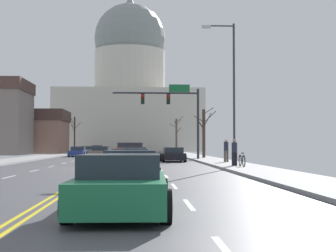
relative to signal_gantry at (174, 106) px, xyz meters
name	(u,v)px	position (x,y,z in m)	size (l,w,h in m)	color
ground	(103,167)	(-5.39, -13.81, -4.94)	(20.00, 180.00, 0.20)	#4A4A4F
signal_gantry	(174,106)	(0.00, 0.00, 0.00)	(7.91, 0.41, 6.80)	#28282D
street_lamp_right	(230,83)	(2.57, -14.17, 0.36)	(2.09, 0.24, 8.93)	#333338
capitol_building	(130,92)	(-5.39, 60.99, 7.71)	(30.09, 21.16, 34.34)	beige
sedan_near_00	(173,155)	(-0.34, -3.48, -4.41)	(2.06, 4.50, 1.19)	black
pickup_truck_near_01	(130,154)	(-3.81, -9.04, -4.25)	(2.32, 5.68, 1.57)	maroon
sedan_near_02	(133,158)	(-3.50, -15.06, -4.36)	(1.98, 4.25, 1.29)	silver
sedan_near_03	(130,163)	(-3.52, -21.72, -4.38)	(2.10, 4.44, 1.25)	#6B6056
sedan_near_04	(131,171)	(-3.36, -28.66, -4.37)	(2.06, 4.33, 1.26)	navy
sedan_near_05	(121,186)	(-3.45, -34.20, -4.38)	(2.10, 4.40, 1.25)	#1E7247
sedan_oncoming_00	(101,153)	(-7.01, 4.52, -4.37)	(2.13, 4.43, 1.25)	#6B6056
sedan_oncoming_01	(78,152)	(-10.41, 13.71, -4.41)	(1.95, 4.69, 1.19)	navy
sedan_oncoming_02	(87,150)	(-10.82, 26.86, -4.41)	(2.11, 4.46, 1.19)	#6B6056
sedan_oncoming_03	(97,149)	(-10.40, 39.00, -4.37)	(2.08, 4.43, 1.28)	silver
flank_building_02	(28,132)	(-20.98, 34.52, -1.49)	(12.28, 9.41, 6.85)	#8C6656
bare_tree_00	(204,132)	(3.23, 3.79, -2.31)	(2.02, 1.58, 4.97)	#423328
bare_tree_02	(177,134)	(2.99, 37.47, -1.77)	(2.27, 2.05, 6.03)	brown
bare_tree_03	(75,133)	(-14.20, 38.89, -1.69)	(2.08, 1.51, 6.24)	#423328
pedestrian_00	(234,151)	(2.72, -14.66, -3.91)	(0.35, 0.34, 1.65)	black
pedestrian_01	(226,149)	(3.33, -8.29, -3.87)	(0.35, 0.34, 1.72)	#4C4238
bicycle_parked	(242,160)	(2.99, -15.56, -4.48)	(0.12, 1.77, 0.85)	black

